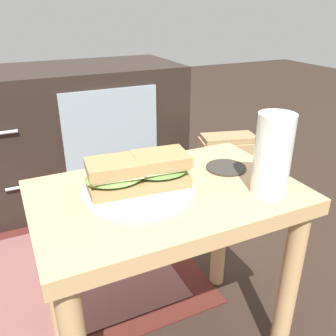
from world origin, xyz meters
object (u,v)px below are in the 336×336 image
at_px(coaster, 226,168).
at_px(paper_bag, 226,174).
at_px(tv_cabinet, 72,134).
at_px(plate, 139,189).
at_px(sandwich_front, 115,176).
at_px(beer_glass, 273,156).
at_px(sandwich_back, 161,168).

distance_m(coaster, paper_bag, 0.65).
relative_size(tv_cabinet, paper_bag, 2.80).
distance_m(plate, sandwich_front, 0.06).
bearing_deg(tv_cabinet, beer_glass, -78.76).
distance_m(beer_glass, paper_bag, 0.79).
bearing_deg(tv_cabinet, paper_bag, -39.29).
height_order(tv_cabinet, plate, tv_cabinet).
xyz_separation_m(tv_cabinet, sandwich_back, (0.02, -0.93, 0.21)).
relative_size(tv_cabinet, sandwich_front, 7.61).
height_order(sandwich_back, beer_glass, beer_glass).
bearing_deg(sandwich_back, coaster, 6.39).
xyz_separation_m(plate, paper_bag, (0.57, 0.49, -0.30)).
xyz_separation_m(sandwich_front, beer_glass, (0.29, -0.12, 0.04)).
xyz_separation_m(coaster, paper_bag, (0.34, 0.47, -0.29)).
xyz_separation_m(plate, sandwich_front, (-0.05, 0.00, 0.04)).
height_order(sandwich_front, beer_glass, beer_glass).
relative_size(plate, coaster, 2.49).
xyz_separation_m(sandwich_front, paper_bag, (0.62, 0.49, -0.33)).
bearing_deg(plate, tv_cabinet, 87.97).
relative_size(sandwich_back, paper_bag, 0.38).
distance_m(plate, sandwich_back, 0.06).
xyz_separation_m(beer_glass, paper_bag, (0.33, 0.61, -0.37)).
bearing_deg(paper_bag, sandwich_front, -141.81).
bearing_deg(sandwich_front, plate, -4.63).
bearing_deg(sandwich_back, tv_cabinet, 90.98).
distance_m(plate, paper_bag, 0.81).
xyz_separation_m(beer_glass, coaster, (-0.01, 0.14, -0.08)).
height_order(sandwich_back, coaster, sandwich_back).
bearing_deg(plate, sandwich_front, 175.37).
bearing_deg(coaster, plate, -175.96).
xyz_separation_m(sandwich_front, sandwich_back, (0.10, -0.01, 0.00)).
xyz_separation_m(plate, coaster, (0.23, 0.02, -0.00)).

